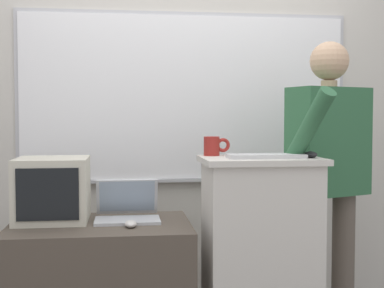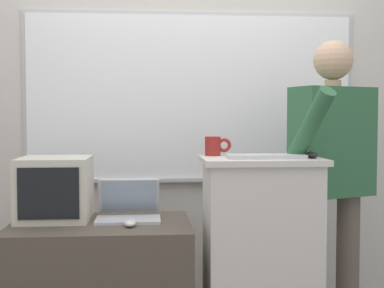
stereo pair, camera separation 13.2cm
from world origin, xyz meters
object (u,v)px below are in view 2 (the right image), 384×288
object	(u,v)px
computer_mouse_by_laptop	(130,223)
crt_monitor	(55,188)
person_presenter	(332,166)
computer_mouse_by_keyboard	(312,155)
side_desk	(101,288)
lectern_podium	(261,256)
wireless_keyboard	(266,156)
laptop	(129,208)
coffee_mug	(214,146)

from	to	relation	value
computer_mouse_by_laptop	crt_monitor	size ratio (longest dim) A/B	0.26
person_presenter	computer_mouse_by_keyboard	distance (m)	0.33
side_desk	crt_monitor	world-z (taller)	crt_monitor
lectern_podium	computer_mouse_by_keyboard	size ratio (longest dim) A/B	10.36
wireless_keyboard	computer_mouse_by_laptop	size ratio (longest dim) A/B	3.93
person_presenter	computer_mouse_by_laptop	xyz separation A→B (m)	(-1.11, -0.21, -0.26)
computer_mouse_by_laptop	crt_monitor	bearing A→B (deg)	151.52
person_presenter	laptop	xyz separation A→B (m)	(-1.13, -0.01, -0.22)
computer_mouse_by_laptop	computer_mouse_by_keyboard	bearing A→B (deg)	-2.52
lectern_podium	person_presenter	xyz separation A→B (m)	(0.44, 0.19, 0.45)
side_desk	lectern_podium	bearing A→B (deg)	-6.30
side_desk	laptop	world-z (taller)	laptop
side_desk	coffee_mug	bearing A→B (deg)	5.09
lectern_podium	crt_monitor	size ratio (longest dim) A/B	2.67
lectern_podium	computer_mouse_by_keyboard	distance (m)	0.59
lectern_podium	person_presenter	world-z (taller)	person_presenter
lectern_podium	crt_monitor	distance (m)	1.15
wireless_keyboard	computer_mouse_by_keyboard	xyz separation A→B (m)	(0.23, -0.01, 0.01)
lectern_podium	coffee_mug	distance (m)	0.63
laptop	computer_mouse_by_laptop	distance (m)	0.21
crt_monitor	laptop	bearing A→B (deg)	-2.54
lectern_podium	computer_mouse_by_laptop	xyz separation A→B (m)	(-0.67, -0.02, 0.19)
lectern_podium	laptop	distance (m)	0.75
lectern_podium	coffee_mug	bearing A→B (deg)	147.33
wireless_keyboard	coffee_mug	size ratio (longest dim) A/B	2.74
wireless_keyboard	computer_mouse_by_laptop	xyz separation A→B (m)	(-0.69, 0.03, -0.34)
laptop	coffee_mug	size ratio (longest dim) A/B	2.39
laptop	computer_mouse_by_laptop	xyz separation A→B (m)	(0.02, -0.20, -0.04)
side_desk	computer_mouse_by_laptop	distance (m)	0.41
side_desk	computer_mouse_by_laptop	xyz separation A→B (m)	(0.16, -0.11, 0.36)
lectern_podium	wireless_keyboard	world-z (taller)	wireless_keyboard
person_presenter	computer_mouse_by_keyboard	size ratio (longest dim) A/B	16.67
person_presenter	coffee_mug	bearing A→B (deg)	162.54
wireless_keyboard	computer_mouse_by_laptop	world-z (taller)	wireless_keyboard
computer_mouse_by_laptop	coffee_mug	size ratio (longest dim) A/B	0.70
computer_mouse_by_laptop	crt_monitor	world-z (taller)	crt_monitor
crt_monitor	coffee_mug	distance (m)	0.89
lectern_podium	side_desk	xyz separation A→B (m)	(-0.83, 0.09, -0.17)
computer_mouse_by_laptop	person_presenter	bearing A→B (deg)	10.71
computer_mouse_by_laptop	laptop	bearing A→B (deg)	94.32
laptop	lectern_podium	bearing A→B (deg)	-14.75
lectern_podium	person_presenter	bearing A→B (deg)	23.06
computer_mouse_by_keyboard	wireless_keyboard	bearing A→B (deg)	177.82
laptop	computer_mouse_by_laptop	bearing A→B (deg)	-85.68
wireless_keyboard	laptop	bearing A→B (deg)	161.41
lectern_podium	laptop	bearing A→B (deg)	165.25
lectern_podium	crt_monitor	world-z (taller)	lectern_podium
person_presenter	laptop	world-z (taller)	person_presenter
person_presenter	lectern_podium	bearing A→B (deg)	-178.01
side_desk	computer_mouse_by_laptop	size ratio (longest dim) A/B	9.36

